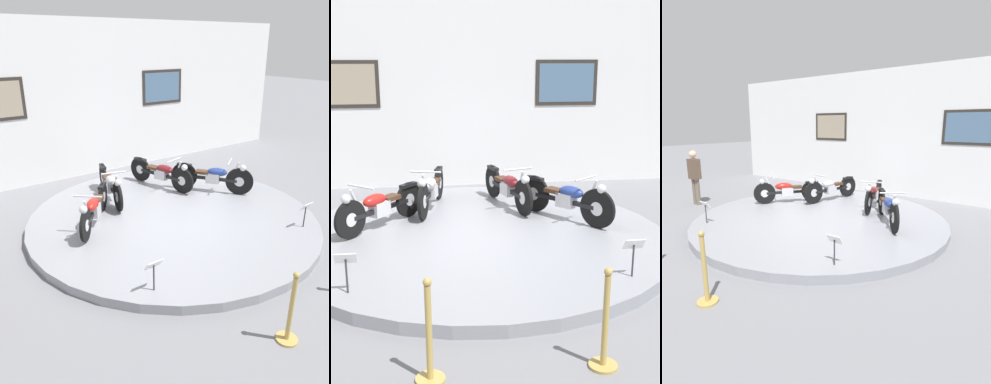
# 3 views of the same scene
# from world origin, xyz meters

# --- Properties ---
(ground_plane) EXTENTS (60.00, 60.00, 0.00)m
(ground_plane) POSITION_xyz_m (0.00, 0.00, 0.00)
(ground_plane) COLOR slate
(display_platform) EXTENTS (5.96, 5.96, 0.17)m
(display_platform) POSITION_xyz_m (0.00, 0.00, 0.08)
(display_platform) COLOR gray
(display_platform) RESTS_ON ground_plane
(back_wall) EXTENTS (14.00, 0.22, 4.13)m
(back_wall) POSITION_xyz_m (0.00, 3.95, 2.07)
(back_wall) COLOR white
(back_wall) RESTS_ON ground_plane
(motorcycle_red) EXTENTS (1.29, 1.54, 0.78)m
(motorcycle_red) POSITION_xyz_m (-1.55, 0.49, 0.54)
(motorcycle_red) COLOR black
(motorcycle_red) RESTS_ON display_platform
(motorcycle_silver) EXTENTS (0.61, 1.94, 0.79)m
(motorcycle_silver) POSITION_xyz_m (-0.71, 1.43, 0.55)
(motorcycle_silver) COLOR black
(motorcycle_silver) RESTS_ON display_platform
(motorcycle_maroon) EXTENTS (0.67, 1.92, 0.79)m
(motorcycle_maroon) POSITION_xyz_m (0.71, 1.43, 0.55)
(motorcycle_maroon) COLOR black
(motorcycle_maroon) RESTS_ON display_platform
(motorcycle_blue) EXTENTS (1.24, 1.64, 0.80)m
(motorcycle_blue) POSITION_xyz_m (1.55, 0.49, 0.56)
(motorcycle_blue) COLOR black
(motorcycle_blue) RESTS_ON display_platform
(info_placard_front_left) EXTENTS (0.26, 0.11, 0.51)m
(info_placard_front_left) POSITION_xyz_m (-1.76, -1.95, 0.53)
(info_placard_front_left) COLOR #333338
(info_placard_front_left) RESTS_ON display_platform
(info_placard_front_centre) EXTENTS (0.26, 0.11, 0.51)m
(info_placard_front_centre) POSITION_xyz_m (1.76, -1.95, 0.53)
(info_placard_front_centre) COLOR #333338
(info_placard_front_centre) RESTS_ON display_platform
(stanchion_post_left_of_entry) EXTENTS (0.28, 0.28, 1.02)m
(stanchion_post_left_of_entry) POSITION_xyz_m (-0.83, -3.61, 0.34)
(stanchion_post_left_of_entry) COLOR tan
(stanchion_post_left_of_entry) RESTS_ON ground_plane
(stanchion_post_right_of_entry) EXTENTS (0.28, 0.28, 1.02)m
(stanchion_post_right_of_entry) POSITION_xyz_m (0.83, -3.61, 0.34)
(stanchion_post_right_of_entry) COLOR tan
(stanchion_post_right_of_entry) RESTS_ON ground_plane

